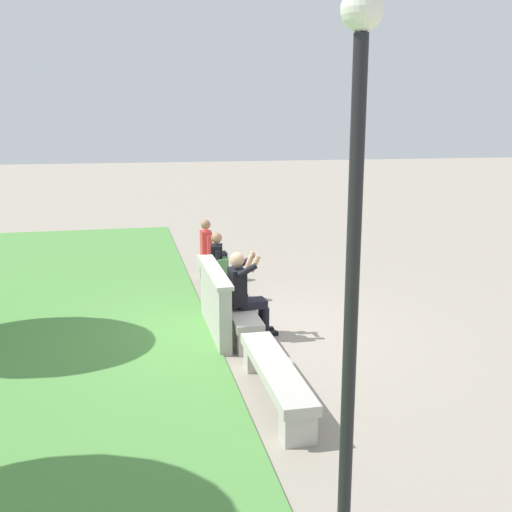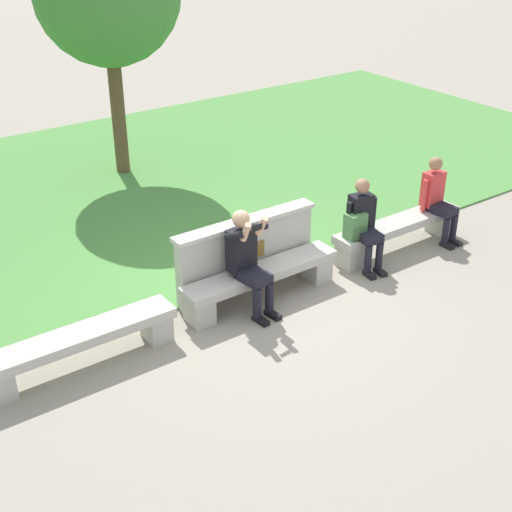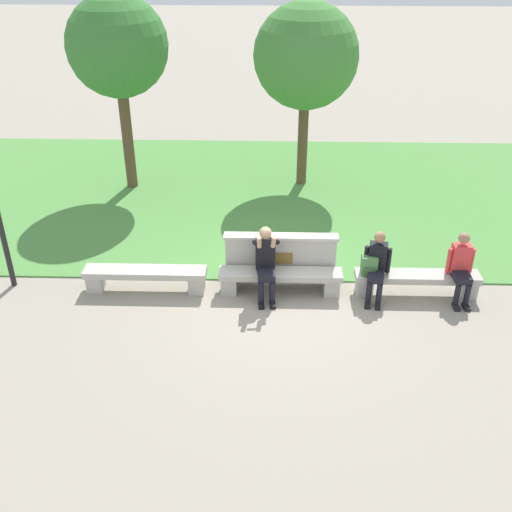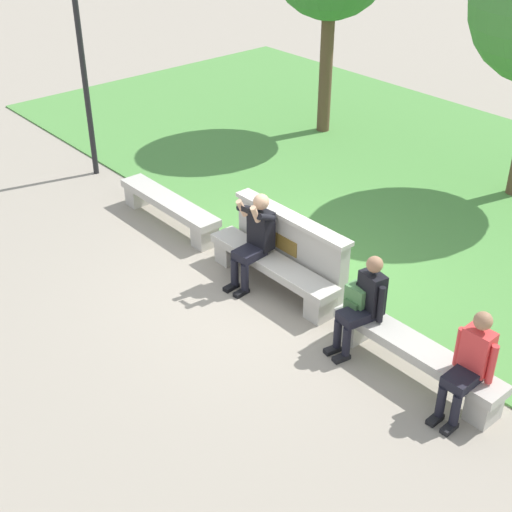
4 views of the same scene
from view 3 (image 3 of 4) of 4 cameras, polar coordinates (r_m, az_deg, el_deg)
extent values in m
plane|color=gray|center=(11.05, 2.30, -3.47)|extent=(80.00, 80.00, 0.00)
cube|color=#518E42|center=(14.91, 2.23, 5.84)|extent=(19.17, 8.00, 0.03)
cube|color=#B7B2A8|center=(11.09, -10.52, -1.52)|extent=(2.23, 0.40, 0.12)
cube|color=#B7B2A8|center=(11.43, -15.02, -2.38)|extent=(0.28, 0.34, 0.33)
cube|color=#B7B2A8|center=(11.05, -5.66, -2.61)|extent=(0.28, 0.34, 0.33)
cube|color=#B7B2A8|center=(10.85, 2.34, -1.75)|extent=(2.23, 0.40, 0.12)
cube|color=#B7B2A8|center=(10.99, -2.57, -2.67)|extent=(0.28, 0.34, 0.33)
cube|color=#B7B2A8|center=(11.02, 7.19, -2.81)|extent=(0.28, 0.34, 0.33)
cube|color=#B7B2A8|center=(11.16, 15.12, -1.89)|extent=(2.23, 0.40, 0.12)
cube|color=#B7B2A8|center=(11.09, 10.26, -2.84)|extent=(0.28, 0.34, 0.33)
cube|color=#B7B2A8|center=(11.53, 19.50, -2.87)|extent=(0.28, 0.34, 0.33)
cube|color=#B7B2A8|center=(11.09, 2.34, -0.46)|extent=(2.02, 0.18, 0.95)
cube|color=beige|center=(10.85, 2.39, 1.85)|extent=(2.08, 0.24, 0.06)
cube|color=brown|center=(10.95, 2.35, -0.20)|extent=(0.44, 0.02, 0.22)
cube|color=black|center=(10.66, 0.50, -4.66)|extent=(0.12, 0.25, 0.06)
cylinder|color=black|center=(10.60, 0.48, -3.51)|extent=(0.11, 0.11, 0.42)
cube|color=black|center=(10.67, 1.58, -4.62)|extent=(0.12, 0.25, 0.06)
cylinder|color=black|center=(10.61, 1.56, -3.47)|extent=(0.11, 0.11, 0.42)
cube|color=black|center=(10.62, 0.96, -1.71)|extent=(0.34, 0.44, 0.12)
cube|color=black|center=(10.68, 0.89, 0.22)|extent=(0.36, 0.25, 0.56)
sphere|color=tan|center=(10.48, 0.91, 2.21)|extent=(0.22, 0.22, 0.22)
cylinder|color=black|center=(10.44, -0.10, 1.30)|extent=(0.12, 0.32, 0.21)
cylinder|color=tan|center=(10.28, 0.30, 1.33)|extent=(0.09, 0.18, 0.27)
cylinder|color=black|center=(10.46, 1.98, 1.36)|extent=(0.12, 0.32, 0.21)
cylinder|color=tan|center=(10.30, 1.69, 1.37)|extent=(0.12, 0.19, 0.27)
cube|color=black|center=(10.22, 1.02, 1.39)|extent=(0.15, 0.02, 0.08)
cube|color=black|center=(10.84, 10.56, -4.57)|extent=(0.14, 0.23, 0.06)
cylinder|color=black|center=(10.78, 10.68, -3.47)|extent=(0.10, 0.10, 0.42)
cube|color=black|center=(10.85, 11.51, -4.67)|extent=(0.14, 0.23, 0.06)
cylinder|color=black|center=(10.78, 11.63, -3.57)|extent=(0.10, 0.10, 0.42)
cube|color=black|center=(10.79, 11.33, -1.81)|extent=(0.35, 0.44, 0.12)
cube|color=black|center=(10.85, 11.51, -0.04)|extent=(0.35, 0.25, 0.52)
sphere|color=#9E7051|center=(10.67, 11.72, 1.78)|extent=(0.20, 0.20, 0.20)
cylinder|color=black|center=(10.86, 10.43, -0.21)|extent=(0.08, 0.08, 0.48)
cylinder|color=black|center=(10.86, 12.53, -0.43)|extent=(0.08, 0.08, 0.48)
cube|color=black|center=(11.17, 18.50, -4.62)|extent=(0.11, 0.22, 0.06)
cylinder|color=black|center=(11.11, 18.58, -3.55)|extent=(0.10, 0.10, 0.42)
cube|color=black|center=(11.23, 19.37, -4.60)|extent=(0.11, 0.22, 0.06)
cylinder|color=black|center=(11.17, 19.46, -3.53)|extent=(0.10, 0.10, 0.42)
cube|color=black|center=(11.14, 18.98, -1.87)|extent=(0.29, 0.41, 0.12)
cube|color=#D83838|center=(11.20, 18.88, -0.15)|extent=(0.33, 0.21, 0.52)
sphere|color=#9E7051|center=(11.02, 19.21, 1.61)|extent=(0.20, 0.20, 0.20)
cylinder|color=#D83838|center=(11.14, 17.90, -0.43)|extent=(0.08, 0.08, 0.48)
cylinder|color=#D83838|center=(11.27, 19.83, -0.42)|extent=(0.08, 0.08, 0.48)
cube|color=#4C7F47|center=(10.84, 10.72, -0.85)|extent=(0.28, 0.20, 0.36)
cube|color=#395F35|center=(10.78, 10.76, -1.48)|extent=(0.20, 0.06, 0.16)
torus|color=black|center=(10.74, 10.82, 0.07)|extent=(0.10, 0.02, 0.10)
cylinder|color=brown|center=(15.24, -12.17, 11.25)|extent=(0.26, 0.26, 2.76)
sphere|color=#387A33|center=(14.74, -13.07, 18.92)|extent=(2.33, 2.33, 2.33)
cylinder|color=brown|center=(15.21, 4.48, 11.17)|extent=(0.25, 0.25, 2.46)
sphere|color=#428438|center=(14.70, 4.79, 18.47)|extent=(2.47, 2.47, 2.47)
camera|label=1|loc=(14.16, -36.79, 12.47)|focal=42.00mm
camera|label=2|loc=(5.46, -54.41, 4.51)|focal=50.00mm
camera|label=4|loc=(7.30, 62.83, 9.70)|focal=50.00mm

